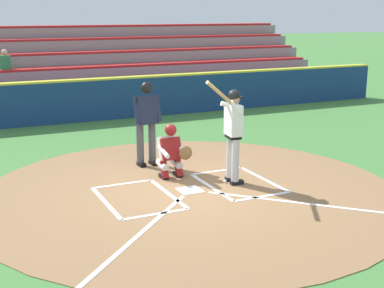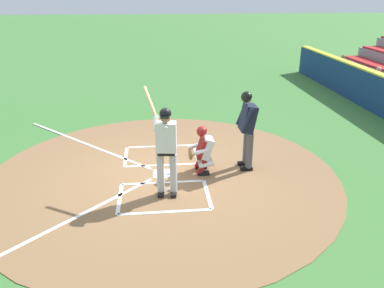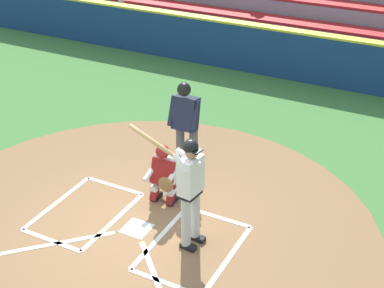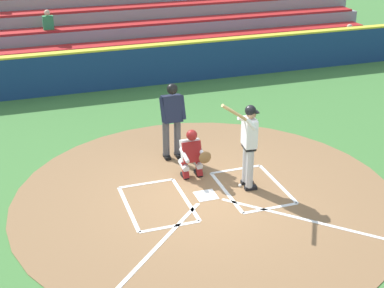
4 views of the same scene
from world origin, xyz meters
name	(u,v)px [view 2 (image 2 of 4)]	position (x,y,z in m)	size (l,w,h in m)	color
ground_plane	(163,174)	(0.00, 0.00, 0.00)	(120.00, 120.00, 0.00)	#427A38
dirt_circle	(163,174)	(0.00, 0.00, 0.01)	(8.00, 8.00, 0.01)	olive
home_plate_and_chalk	(124,175)	(0.00, 0.88, 0.01)	(7.93, 4.91, 0.01)	white
batter	(166,145)	(-0.95, -0.06, 1.10)	(0.99, 0.64, 2.13)	#BCBCBC
catcher	(203,149)	(-0.01, -0.92, 0.59)	(0.60, 0.60, 1.13)	black
plate_umpire	(247,125)	(0.13, -1.97, 1.08)	(0.58, 0.41, 1.86)	#4C4C51
baseball	(170,190)	(-0.82, -0.13, 0.04)	(0.07, 0.07, 0.07)	white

